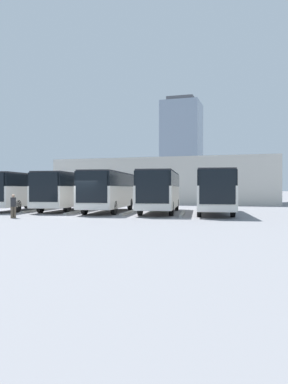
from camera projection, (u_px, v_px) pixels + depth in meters
name	position (u px, v px, depth m)	size (l,w,h in m)	color
ground_plane	(83.00, 216.00, 26.45)	(600.00, 600.00, 0.00)	gray
bus_0	(214.00, 190.00, 28.74)	(4.18, 10.85, 3.29)	silver
curb_divider_0	(182.00, 214.00, 27.91)	(0.24, 5.72, 0.15)	#9E9E99
bus_1	(160.00, 190.00, 30.09)	(4.18, 10.85, 3.29)	silver
curb_divider_1	(129.00, 213.00, 29.26)	(0.24, 5.72, 0.15)	#9E9E99
bus_2	(109.00, 190.00, 31.08)	(4.18, 10.85, 3.29)	silver
curb_divider_2	(77.00, 212.00, 30.25)	(0.24, 5.72, 0.15)	#9E9E99
bus_3	(68.00, 190.00, 33.09)	(4.18, 10.85, 3.29)	silver
curb_divider_3	(37.00, 210.00, 32.25)	(0.24, 5.72, 0.15)	#9E9E99
bus_4	(22.00, 190.00, 33.81)	(4.18, 10.85, 3.29)	silver
pedestrian	(13.00, 205.00, 24.53)	(0.46, 0.46, 1.57)	brown
station_building	(169.00, 182.00, 51.52)	(28.61, 15.65, 5.84)	beige
office_tower	(182.00, 147.00, 199.70)	(19.92, 19.92, 50.33)	#7F8EA3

